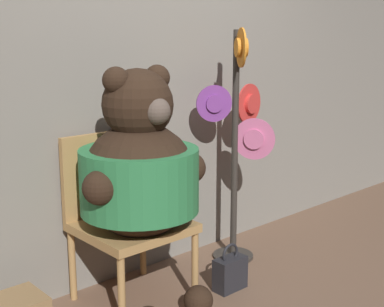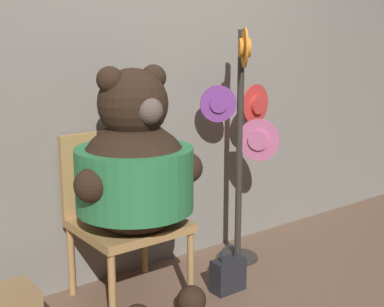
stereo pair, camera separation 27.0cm
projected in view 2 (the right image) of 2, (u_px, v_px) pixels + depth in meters
ground_plane at (215, 304)px, 3.07m from camera, size 14.00×14.00×0.00m
wall_back at (144, 96)px, 3.39m from camera, size 8.00×0.10×2.26m
chair at (121, 209)px, 3.10m from camera, size 0.57×0.55×0.96m
teddy_bear at (135, 171)px, 2.90m from camera, size 0.78×0.69×1.36m
hat_display_rack at (243, 137)px, 3.50m from camera, size 0.53×0.36×1.56m
handbag_on_ground at (228, 274)px, 3.21m from camera, size 0.20×0.11×0.29m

